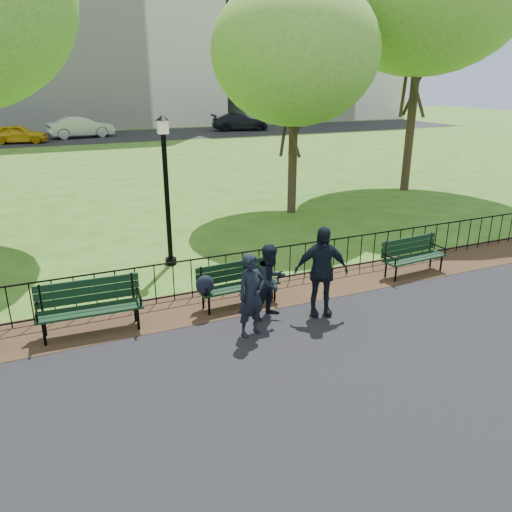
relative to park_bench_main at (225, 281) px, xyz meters
name	(u,v)px	position (x,y,z in m)	size (l,w,h in m)	color
ground	(291,324)	(0.91, -1.23, -0.60)	(120.00, 120.00, 0.00)	#385D18
asphalt_path	(406,430)	(0.91, -4.63, -0.59)	(60.00, 9.20, 0.01)	black
dirt_strip	(260,295)	(0.91, 0.27, -0.58)	(60.00, 1.60, 0.01)	#352816
far_street	(89,138)	(0.91, 33.77, -0.59)	(70.00, 9.00, 0.01)	black
iron_fence	(251,267)	(0.91, 0.77, -0.10)	(24.06, 0.06, 1.00)	black
apartment_east	(301,8)	(26.91, 46.77, 11.40)	(20.00, 15.00, 24.00)	silver
park_bench_main	(225,281)	(0.00, 0.00, 0.00)	(1.86, 0.61, 0.98)	black
park_bench_left_a	(89,301)	(-2.68, 0.08, 0.02)	(1.94, 0.68, 1.08)	black
park_bench_right_a	(412,252)	(4.86, 0.00, -0.05)	(1.74, 0.65, 0.97)	black
lamppost	(166,187)	(-0.39, 3.00, 1.44)	(0.34, 0.34, 3.73)	black
tree_near_e	(295,53)	(4.93, 6.45, 4.71)	(5.49, 5.49, 7.65)	#2D2116
person_left	(251,295)	(0.04, -1.28, 0.21)	(0.58, 0.38, 1.59)	black
person_mid	(271,281)	(0.69, -0.75, 0.17)	(0.74, 0.38, 1.52)	black
person_right	(321,271)	(1.65, -1.05, 0.34)	(1.08, 0.44, 1.85)	black
taxi	(18,134)	(-4.15, 31.93, 0.09)	(1.60, 3.97, 1.35)	gold
sedan_silver	(81,127)	(0.38, 33.86, 0.24)	(1.75, 5.01, 1.65)	#ACB0B4
sedan_dark	(240,122)	(14.12, 34.12, 0.15)	(2.07, 5.09, 1.48)	black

